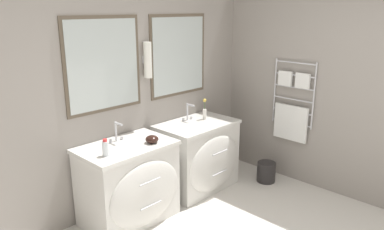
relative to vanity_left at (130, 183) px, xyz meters
The scene contains 10 objects.
wall_back 0.99m from the vanity_left, 62.80° to the left, with size 5.43×0.17×2.60m.
wall_right 2.44m from the vanity_left, 21.01° to the right, with size 0.13×4.21×2.60m.
vanity_left is the anchor object (origin of this frame).
vanity_right 1.05m from the vanity_left, ahead, with size 0.96×0.68×0.84m.
faucet_left 0.55m from the vanity_left, 90.00° to the left, with size 0.17×0.13×0.21m.
faucet_right 1.18m from the vanity_left, 10.19° to the left, with size 0.17×0.13×0.21m.
toiletry_bottle 0.58m from the vanity_left, 168.35° to the right, with size 0.06×0.06×0.17m.
amenity_bowl 0.51m from the vanity_left, 25.48° to the right, with size 0.13×0.13×0.08m.
flower_vase 1.33m from the vanity_left, ahead, with size 0.05×0.05×0.26m.
waste_bin 1.87m from the vanity_left, 15.71° to the right, with size 0.24×0.24×0.26m.
Camera 1 is at (-2.26, -1.11, 2.17)m, focal length 35.00 mm.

